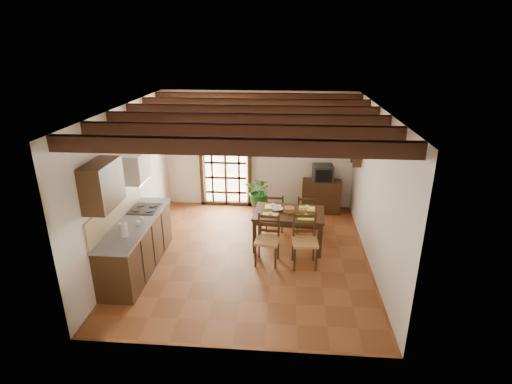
# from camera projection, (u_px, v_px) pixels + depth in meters

# --- Properties ---
(ground_plane) EXTENTS (5.00, 5.00, 0.00)m
(ground_plane) POSITION_uv_depth(u_px,v_px,m) (249.00, 255.00, 7.68)
(ground_plane) COLOR brown
(room_shell) EXTENTS (4.52, 5.02, 2.81)m
(room_shell) POSITION_uv_depth(u_px,v_px,m) (249.00, 165.00, 7.03)
(room_shell) COLOR silver
(room_shell) RESTS_ON ground_plane
(ceiling_beams) EXTENTS (4.50, 4.34, 0.20)m
(ceiling_beams) POSITION_uv_depth(u_px,v_px,m) (248.00, 115.00, 6.71)
(ceiling_beams) COLOR black
(ceiling_beams) RESTS_ON room_shell
(french_door) EXTENTS (1.26, 0.11, 2.32)m
(french_door) POSITION_uv_depth(u_px,v_px,m) (225.00, 159.00, 9.59)
(french_door) COLOR white
(french_door) RESTS_ON ground_plane
(kitchen_counter) EXTENTS (0.64, 2.25, 1.38)m
(kitchen_counter) POSITION_uv_depth(u_px,v_px,m) (137.00, 244.00, 7.10)
(kitchen_counter) COLOR #352010
(kitchen_counter) RESTS_ON ground_plane
(upper_cabinet) EXTENTS (0.35, 0.80, 0.70)m
(upper_cabinet) POSITION_uv_depth(u_px,v_px,m) (102.00, 185.00, 5.96)
(upper_cabinet) COLOR #352010
(upper_cabinet) RESTS_ON room_shell
(range_hood) EXTENTS (0.38, 0.60, 0.54)m
(range_hood) POSITION_uv_depth(u_px,v_px,m) (135.00, 167.00, 7.16)
(range_hood) COLOR white
(range_hood) RESTS_ON room_shell
(counter_items) EXTENTS (0.50, 1.43, 0.25)m
(counter_items) POSITION_uv_depth(u_px,v_px,m) (136.00, 217.00, 7.01)
(counter_items) COLOR black
(counter_items) RESTS_ON kitchen_counter
(dining_table) EXTENTS (1.42, 0.96, 0.74)m
(dining_table) POSITION_uv_depth(u_px,v_px,m) (289.00, 216.00, 7.80)
(dining_table) COLOR #311D0F
(dining_table) RESTS_ON ground_plane
(chair_near_left) EXTENTS (0.47, 0.45, 0.92)m
(chair_near_left) POSITION_uv_depth(u_px,v_px,m) (267.00, 249.00, 7.33)
(chair_near_left) COLOR tan
(chair_near_left) RESTS_ON ground_plane
(chair_near_right) EXTENTS (0.48, 0.46, 0.98)m
(chair_near_right) POSITION_uv_depth(u_px,v_px,m) (304.00, 250.00, 7.23)
(chair_near_right) COLOR tan
(chair_near_right) RESTS_ON ground_plane
(chair_far_left) EXTENTS (0.40, 0.38, 0.85)m
(chair_far_left) POSITION_uv_depth(u_px,v_px,m) (275.00, 218.00, 8.62)
(chair_far_left) COLOR tan
(chair_far_left) RESTS_ON ground_plane
(chair_far_right) EXTENTS (0.43, 0.42, 0.85)m
(chair_far_right) POSITION_uv_depth(u_px,v_px,m) (306.00, 220.00, 8.53)
(chair_far_right) COLOR tan
(chair_far_right) RESTS_ON ground_plane
(table_setting) EXTENTS (0.99, 0.66, 0.09)m
(table_setting) POSITION_uv_depth(u_px,v_px,m) (289.00, 211.00, 7.76)
(table_setting) COLOR #FFFE28
(table_setting) RESTS_ON dining_table
(table_bowl) EXTENTS (0.28, 0.28, 0.05)m
(table_bowl) POSITION_uv_depth(u_px,v_px,m) (277.00, 209.00, 7.83)
(table_bowl) COLOR white
(table_bowl) RESTS_ON dining_table
(sideboard) EXTENTS (0.93, 0.47, 0.77)m
(sideboard) POSITION_uv_depth(u_px,v_px,m) (321.00, 196.00, 9.50)
(sideboard) COLOR #352010
(sideboard) RESTS_ON ground_plane
(crt_tv) EXTENTS (0.48, 0.44, 0.39)m
(crt_tv) POSITION_uv_depth(u_px,v_px,m) (323.00, 173.00, 9.29)
(crt_tv) COLOR black
(crt_tv) RESTS_ON sideboard
(fuse_box) EXTENTS (0.25, 0.03, 0.32)m
(fuse_box) POSITION_uv_depth(u_px,v_px,m) (323.00, 137.00, 9.25)
(fuse_box) COLOR white
(fuse_box) RESTS_ON room_shell
(plant_pot) EXTENTS (0.40, 0.40, 0.24)m
(plant_pot) POSITION_uv_depth(u_px,v_px,m) (260.00, 208.00, 9.52)
(plant_pot) COLOR maroon
(plant_pot) RESTS_ON ground_plane
(potted_plant) EXTENTS (2.06, 1.90, 1.90)m
(potted_plant) POSITION_uv_depth(u_px,v_px,m) (260.00, 190.00, 9.35)
(potted_plant) COLOR #144C19
(potted_plant) RESTS_ON ground_plane
(wall_shelf) EXTENTS (0.20, 0.42, 0.20)m
(wall_shelf) POSITION_uv_depth(u_px,v_px,m) (356.00, 159.00, 8.47)
(wall_shelf) COLOR #352010
(wall_shelf) RESTS_ON room_shell
(shelf_vase) EXTENTS (0.15, 0.15, 0.15)m
(shelf_vase) POSITION_uv_depth(u_px,v_px,m) (357.00, 152.00, 8.42)
(shelf_vase) COLOR #B2BFB2
(shelf_vase) RESTS_ON wall_shelf
(shelf_flowers) EXTENTS (0.14, 0.14, 0.36)m
(shelf_flowers) POSITION_uv_depth(u_px,v_px,m) (358.00, 143.00, 8.35)
(shelf_flowers) COLOR #FFFE28
(shelf_flowers) RESTS_ON shelf_vase
(framed_picture) EXTENTS (0.03, 0.32, 0.32)m
(framed_picture) POSITION_uv_depth(u_px,v_px,m) (362.00, 134.00, 8.27)
(framed_picture) COLOR brown
(framed_picture) RESTS_ON room_shell
(pendant_lamp) EXTENTS (0.36, 0.36, 0.84)m
(pendant_lamp) POSITION_uv_depth(u_px,v_px,m) (291.00, 144.00, 7.37)
(pendant_lamp) COLOR black
(pendant_lamp) RESTS_ON room_shell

